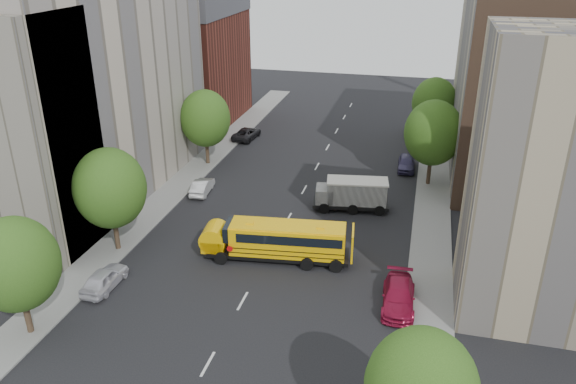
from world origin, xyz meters
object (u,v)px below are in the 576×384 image
at_px(street_tree_5, 434,103).
at_px(parked_car_2, 247,133).
at_px(parked_car_4, 406,163).
at_px(street_tree_4, 433,133).
at_px(parked_car_5, 412,128).
at_px(school_bus, 277,239).
at_px(parked_car_1, 202,186).
at_px(safari_truck, 352,194).
at_px(street_tree_0, 16,264).
at_px(parked_car_3, 398,296).
at_px(street_tree_1, 110,188).
at_px(parked_car_0, 104,278).
at_px(street_tree_2, 205,118).

relative_size(street_tree_5, parked_car_2, 1.61).
distance_m(parked_car_2, parked_car_4, 19.13).
xyz_separation_m(street_tree_4, parked_car_5, (-2.20, 15.05, -4.40)).
distance_m(school_bus, parked_car_1, 13.51).
relative_size(safari_truck, parked_car_2, 1.41).
height_order(street_tree_5, parked_car_5, street_tree_5).
xyz_separation_m(safari_truck, parked_car_4, (4.03, 10.37, -0.73)).
distance_m(street_tree_4, parked_car_5, 15.83).
height_order(street_tree_0, parked_car_2, street_tree_0).
distance_m(street_tree_5, safari_truck, 20.28).
distance_m(parked_car_1, parked_car_3, 22.62).
height_order(street_tree_0, street_tree_1, street_tree_1).
bearing_deg(street_tree_1, parked_car_3, -5.80).
bearing_deg(street_tree_5, street_tree_1, -126.25).
xyz_separation_m(school_bus, parked_car_1, (-9.56, 9.50, -0.95)).
height_order(parked_car_3, parked_car_5, parked_car_3).
distance_m(parked_car_0, parked_car_1, 15.81).
xyz_separation_m(street_tree_4, school_bus, (-10.24, -16.43, -3.49)).
bearing_deg(parked_car_2, street_tree_5, -165.76).
bearing_deg(parked_car_1, parked_car_5, -134.52).
xyz_separation_m(street_tree_5, parked_car_0, (-20.27, -34.73, -4.01)).
xyz_separation_m(street_tree_1, parked_car_0, (1.73, -4.73, -4.26)).
relative_size(school_bus, parked_car_0, 2.55).
xyz_separation_m(street_tree_2, parked_car_1, (2.20, -6.93, -4.19)).
xyz_separation_m(street_tree_4, parked_car_4, (-2.20, 3.35, -4.38)).
xyz_separation_m(street_tree_4, parked_car_1, (-19.80, -6.93, -4.44)).
height_order(street_tree_4, parked_car_5, street_tree_4).
bearing_deg(street_tree_1, parked_car_2, 86.98).
height_order(parked_car_0, parked_car_2, parked_car_0).
bearing_deg(street_tree_5, school_bus, -109.80).
xyz_separation_m(school_bus, safari_truck, (4.01, 9.41, -0.16)).
height_order(street_tree_2, school_bus, street_tree_2).
relative_size(street_tree_2, parked_car_2, 1.65).
bearing_deg(street_tree_4, parked_car_2, 157.40).
bearing_deg(parked_car_1, parked_car_3, 138.59).
distance_m(street_tree_0, safari_truck, 26.44).
bearing_deg(parked_car_0, parked_car_2, -89.01).
bearing_deg(street_tree_2, street_tree_5, 28.61).
height_order(parked_car_4, parked_car_5, parked_car_4).
distance_m(street_tree_5, parked_car_1, 27.69).
bearing_deg(school_bus, street_tree_2, 118.97).
relative_size(street_tree_1, street_tree_5, 1.05).
relative_size(street_tree_0, parked_car_1, 1.91).
bearing_deg(street_tree_2, parked_car_1, -72.39).
bearing_deg(parked_car_0, street_tree_1, -69.55).
bearing_deg(street_tree_0, parked_car_4, 57.73).
height_order(street_tree_2, safari_truck, street_tree_2).
height_order(safari_truck, parked_car_2, safari_truck).
height_order(street_tree_4, parked_car_1, street_tree_4).
height_order(school_bus, parked_car_3, school_bus).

